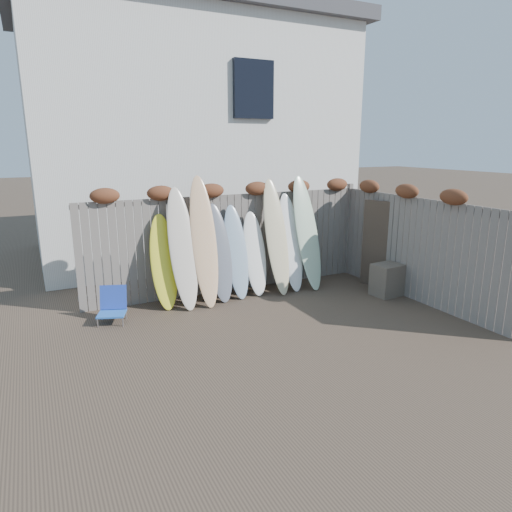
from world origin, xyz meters
name	(u,v)px	position (x,y,z in m)	size (l,w,h in m)	color
ground	(288,331)	(0.00, 0.00, 0.00)	(80.00, 80.00, 0.00)	#493A2D
back_fence	(233,234)	(0.06, 2.39, 1.18)	(6.05, 0.28, 2.24)	slate
right_fence	(418,243)	(2.99, 0.25, 1.14)	(0.28, 4.40, 2.24)	slate
house	(187,135)	(0.50, 6.50, 3.20)	(8.50, 5.50, 6.33)	silver
beach_chair	(113,305)	(-2.51, 1.73, 0.28)	(0.59, 0.61, 0.60)	blue
wooden_crate	(387,280)	(2.69, 0.68, 0.32)	(0.55, 0.46, 0.64)	brown
lattice_panel	(390,246)	(3.03, 1.03, 0.92)	(0.05, 1.23, 1.84)	#312B1E
surfboard_0	(164,262)	(-1.49, 2.04, 0.87)	(0.49, 0.07, 1.80)	yellow
surfboard_1	(182,249)	(-1.16, 1.92, 1.11)	(0.50, 0.07, 2.31)	beige
surfboard_2	(204,241)	(-0.74, 1.92, 1.21)	(0.48, 0.07, 2.52)	#F5AA85
surfboard_3	(219,253)	(-0.42, 1.98, 0.94)	(0.51, 0.07, 1.95)	slate
surfboard_4	(236,252)	(-0.04, 2.00, 0.91)	(0.45, 0.07, 1.89)	#87A0B9
surfboard_5	(255,254)	(0.37, 2.00, 0.83)	(0.46, 0.07, 1.72)	white
surfboard_6	(276,237)	(0.82, 1.93, 1.15)	(0.46, 0.07, 2.40)	beige
surfboard_7	(291,242)	(1.18, 1.96, 1.00)	(0.47, 0.07, 2.07)	white
surfboard_8	(307,233)	(1.55, 1.90, 1.17)	(0.52, 0.07, 2.45)	#B7D5B3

